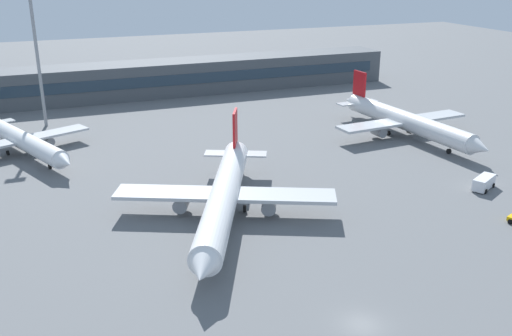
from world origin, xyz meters
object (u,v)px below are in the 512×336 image
(airplane_near, at_px, (224,196))
(airplane_far, at_px, (22,140))
(service_van_white, at_px, (484,183))
(airplane_mid, at_px, (407,121))
(floodlight_tower_west, at_px, (36,48))

(airplane_near, height_order, airplane_far, airplane_near)
(airplane_near, height_order, service_van_white, airplane_near)
(airplane_mid, distance_m, service_van_white, 29.77)
(airplane_near, xyz_separation_m, service_van_white, (42.93, -4.64, -2.37))
(airplane_near, distance_m, airplane_mid, 54.24)
(airplane_near, distance_m, service_van_white, 43.24)
(airplane_far, xyz_separation_m, service_van_white, (69.47, -45.76, -1.79))
(service_van_white, bearing_deg, airplane_far, 146.63)
(airplane_mid, xyz_separation_m, floodlight_tower_west, (-70.07, 36.43, 13.95))
(airplane_mid, xyz_separation_m, airplane_far, (-74.92, 16.57, -0.42))
(service_van_white, distance_m, floodlight_tower_west, 93.51)
(floodlight_tower_west, bearing_deg, airplane_far, -103.71)
(airplane_near, relative_size, airplane_mid, 0.98)
(airplane_near, bearing_deg, service_van_white, -6.17)
(airplane_mid, bearing_deg, airplane_far, 167.52)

